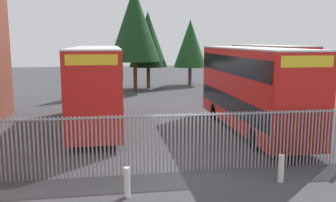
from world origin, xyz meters
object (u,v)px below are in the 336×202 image
object	(u,v)px
double_decker_bus_near_gate	(252,86)
bollard_near_left	(127,182)
double_decker_bus_behind_fence_left	(97,83)
bollard_center_front	(281,168)
double_decker_bus_behind_fence_right	(268,71)

from	to	relation	value
double_decker_bus_near_gate	bollard_near_left	world-z (taller)	double_decker_bus_near_gate
double_decker_bus_behind_fence_left	bollard_near_left	world-z (taller)	double_decker_bus_behind_fence_left
bollard_center_front	double_decker_bus_behind_fence_right	bearing A→B (deg)	67.82
double_decker_bus_near_gate	bollard_center_front	xyz separation A→B (m)	(-1.66, -7.03, -1.95)
double_decker_bus_behind_fence_right	double_decker_bus_near_gate	bearing A→B (deg)	-118.31
double_decker_bus_behind_fence_right	bollard_near_left	xyz separation A→B (m)	(-11.88, -16.73, -1.95)
bollard_near_left	double_decker_bus_behind_fence_right	bearing A→B (deg)	54.63
double_decker_bus_behind_fence_left	bollard_center_front	size ratio (longest dim) A/B	11.38
double_decker_bus_behind_fence_left	bollard_near_left	xyz separation A→B (m)	(1.17, -9.96, -1.95)
double_decker_bus_near_gate	double_decker_bus_behind_fence_right	bearing A→B (deg)	61.69
bollard_center_front	double_decker_bus_near_gate	bearing A→B (deg)	76.75
double_decker_bus_near_gate	double_decker_bus_behind_fence_right	size ratio (longest dim) A/B	1.00
double_decker_bus_near_gate	bollard_near_left	size ratio (longest dim) A/B	11.38
double_decker_bus_behind_fence_left	bollard_center_front	bearing A→B (deg)	-55.99
double_decker_bus_behind_fence_left	bollard_center_front	world-z (taller)	double_decker_bus_behind_fence_left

